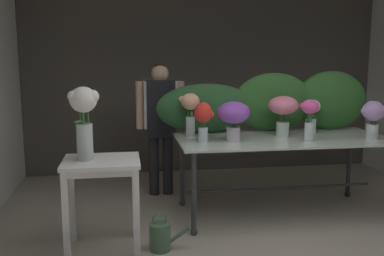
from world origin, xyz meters
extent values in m
plane|color=#9E9384|center=(0.00, 1.77, 0.00)|extent=(7.78, 7.78, 0.00)
cube|color=#4C4742|center=(0.00, 3.54, 1.38)|extent=(5.09, 0.12, 2.76)
cube|color=silver|center=(0.47, 1.57, 0.81)|extent=(2.17, 1.03, 0.02)
cylinder|color=#38383D|center=(-0.51, 1.16, 0.40)|extent=(0.05, 0.05, 0.80)
sphere|color=#38383D|center=(-0.51, 1.16, 0.03)|extent=(0.07, 0.07, 0.07)
cylinder|color=#38383D|center=(-0.51, 1.99, 0.40)|extent=(0.05, 0.05, 0.80)
sphere|color=#38383D|center=(-0.51, 1.99, 0.03)|extent=(0.07, 0.07, 0.07)
cylinder|color=#38383D|center=(1.45, 1.99, 0.40)|extent=(0.05, 0.05, 0.80)
sphere|color=#38383D|center=(1.45, 1.99, 0.03)|extent=(0.07, 0.07, 0.07)
cylinder|color=#38383D|center=(0.47, 1.57, 0.28)|extent=(1.97, 0.03, 0.03)
cube|color=white|center=(-1.33, 0.97, 0.78)|extent=(0.63, 0.54, 0.03)
cube|color=white|center=(-1.33, 0.97, 0.73)|extent=(0.57, 0.48, 0.06)
cube|color=white|center=(-1.60, 0.75, 0.38)|extent=(0.05, 0.05, 0.76)
cube|color=white|center=(-1.05, 0.75, 0.38)|extent=(0.05, 0.05, 0.76)
cube|color=white|center=(-1.60, 1.20, 0.38)|extent=(0.05, 0.05, 0.76)
cube|color=white|center=(-1.05, 1.20, 0.38)|extent=(0.05, 0.05, 0.76)
cylinder|color=#232328|center=(-0.79, 2.43, 0.41)|extent=(0.12, 0.12, 0.81)
cylinder|color=#232328|center=(-0.63, 2.43, 0.41)|extent=(0.12, 0.12, 0.81)
cube|color=silver|center=(-0.71, 2.43, 1.08)|extent=(0.39, 0.22, 0.54)
cube|color=black|center=(-0.71, 2.32, 1.04)|extent=(0.33, 0.02, 0.66)
cylinder|color=#D8AD8E|center=(-0.95, 2.43, 1.08)|extent=(0.09, 0.09, 0.55)
cylinder|color=#D8AD8E|center=(-0.47, 2.43, 1.08)|extent=(0.09, 0.09, 0.55)
sphere|color=#D8AD8E|center=(-0.71, 2.43, 1.44)|extent=(0.20, 0.20, 0.20)
ellipsoid|color=black|center=(-0.71, 2.45, 1.51)|extent=(0.15, 0.15, 0.09)
ellipsoid|color=#28562D|center=(-0.25, 1.97, 1.08)|extent=(1.09, 0.27, 0.53)
ellipsoid|color=#2D6028|center=(0.50, 1.97, 1.14)|extent=(0.90, 0.25, 0.64)
ellipsoid|color=#2D6028|center=(1.18, 1.97, 1.15)|extent=(0.83, 0.26, 0.66)
cylinder|color=silver|center=(0.66, 1.36, 0.91)|extent=(0.09, 0.09, 0.18)
cylinder|color=#9EBCB2|center=(0.66, 1.36, 0.86)|extent=(0.08, 0.08, 0.08)
cylinder|color=#387033|center=(0.68, 1.37, 0.97)|extent=(0.01, 0.01, 0.29)
cylinder|color=#387033|center=(0.66, 1.37, 0.97)|extent=(0.01, 0.01, 0.29)
cylinder|color=#387033|center=(0.66, 1.34, 0.97)|extent=(0.01, 0.01, 0.29)
ellipsoid|color=#E54C9E|center=(0.66, 1.36, 1.15)|extent=(0.17, 0.17, 0.14)
sphere|color=#E54C9E|center=(0.60, 1.39, 1.16)|extent=(0.06, 0.06, 0.06)
sphere|color=#E54C9E|center=(0.71, 1.37, 1.15)|extent=(0.07, 0.07, 0.07)
ellipsoid|color=#387033|center=(0.66, 1.39, 1.02)|extent=(0.09, 0.10, 0.03)
cylinder|color=silver|center=(1.33, 1.35, 0.89)|extent=(0.12, 0.12, 0.15)
cylinder|color=#9EBCB2|center=(1.33, 1.35, 0.85)|extent=(0.11, 0.11, 0.06)
cylinder|color=#28562D|center=(1.36, 1.35, 0.93)|extent=(0.01, 0.01, 0.21)
cylinder|color=#28562D|center=(1.32, 1.37, 0.93)|extent=(0.01, 0.01, 0.21)
cylinder|color=#28562D|center=(1.32, 1.34, 0.93)|extent=(0.01, 0.01, 0.21)
ellipsoid|color=#B28ED1|center=(1.33, 1.35, 1.10)|extent=(0.22, 0.22, 0.20)
sphere|color=#B28ED1|center=(1.23, 1.36, 1.10)|extent=(0.06, 0.06, 0.06)
sphere|color=#B28ED1|center=(1.39, 1.35, 1.07)|extent=(0.09, 0.09, 0.09)
cylinder|color=silver|center=(0.49, 1.64, 0.89)|extent=(0.13, 0.13, 0.15)
cylinder|color=#9EBCB2|center=(0.49, 1.64, 0.85)|extent=(0.12, 0.12, 0.06)
cylinder|color=#387033|center=(0.52, 1.63, 0.96)|extent=(0.01, 0.01, 0.26)
cylinder|color=#387033|center=(0.47, 1.66, 0.96)|extent=(0.01, 0.01, 0.26)
cylinder|color=#387033|center=(0.48, 1.62, 0.96)|extent=(0.01, 0.01, 0.26)
ellipsoid|color=pink|center=(0.49, 1.64, 1.14)|extent=(0.31, 0.31, 0.19)
sphere|color=pink|center=(0.40, 1.65, 1.14)|extent=(0.10, 0.10, 0.10)
cylinder|color=silver|center=(-0.08, 1.46, 0.89)|extent=(0.13, 0.13, 0.14)
cylinder|color=#9EBCB2|center=(-0.08, 1.46, 0.85)|extent=(0.12, 0.12, 0.06)
cylinder|color=#28562D|center=(-0.05, 1.45, 0.93)|extent=(0.01, 0.01, 0.21)
cylinder|color=#28562D|center=(-0.07, 1.48, 0.93)|extent=(0.01, 0.01, 0.21)
cylinder|color=#28562D|center=(-0.11, 1.45, 0.93)|extent=(0.01, 0.01, 0.21)
cylinder|color=#28562D|center=(-0.07, 1.43, 0.93)|extent=(0.01, 0.01, 0.21)
ellipsoid|color=purple|center=(-0.08, 1.46, 1.10)|extent=(0.32, 0.32, 0.21)
sphere|color=purple|center=(0.02, 1.44, 1.12)|extent=(0.12, 0.12, 0.12)
cylinder|color=silver|center=(0.87, 1.77, 0.90)|extent=(0.09, 0.09, 0.16)
cylinder|color=#9EBCB2|center=(0.87, 1.77, 0.85)|extent=(0.08, 0.08, 0.07)
cylinder|color=#477F3D|center=(0.89, 1.77, 0.95)|extent=(0.01, 0.01, 0.24)
cylinder|color=#477F3D|center=(0.87, 1.78, 0.95)|extent=(0.01, 0.01, 0.24)
cylinder|color=#477F3D|center=(0.85, 1.76, 0.95)|extent=(0.01, 0.01, 0.24)
cylinder|color=#477F3D|center=(0.87, 1.76, 0.95)|extent=(0.01, 0.01, 0.24)
ellipsoid|color=white|center=(0.87, 1.77, 1.11)|extent=(0.17, 0.17, 0.15)
sphere|color=white|center=(0.80, 1.79, 1.12)|extent=(0.05, 0.05, 0.05)
ellipsoid|color=#28562D|center=(0.87, 1.76, 0.99)|extent=(0.10, 0.10, 0.03)
cylinder|color=silver|center=(-0.38, 1.45, 0.89)|extent=(0.09, 0.09, 0.14)
cylinder|color=#9EBCB2|center=(-0.38, 1.45, 0.85)|extent=(0.09, 0.09, 0.06)
cylinder|color=#2D6028|center=(-0.35, 1.45, 0.94)|extent=(0.01, 0.01, 0.22)
cylinder|color=#2D6028|center=(-0.38, 1.47, 0.94)|extent=(0.01, 0.01, 0.22)
cylinder|color=#2D6028|center=(-0.40, 1.45, 0.94)|extent=(0.01, 0.01, 0.22)
cylinder|color=#2D6028|center=(-0.38, 1.43, 0.94)|extent=(0.01, 0.01, 0.22)
ellipsoid|color=red|center=(-0.38, 1.45, 1.11)|extent=(0.17, 0.17, 0.20)
sphere|color=red|center=(-0.42, 1.45, 1.08)|extent=(0.08, 0.08, 0.08)
sphere|color=red|center=(-0.31, 1.43, 1.09)|extent=(0.06, 0.06, 0.06)
cylinder|color=silver|center=(-0.46, 1.76, 0.92)|extent=(0.10, 0.10, 0.21)
cylinder|color=#9EBCB2|center=(-0.46, 1.76, 0.86)|extent=(0.09, 0.09, 0.09)
cylinder|color=#477F3D|center=(-0.44, 1.76, 0.98)|extent=(0.01, 0.01, 0.30)
cylinder|color=#477F3D|center=(-0.45, 1.77, 0.98)|extent=(0.01, 0.01, 0.30)
cylinder|color=#477F3D|center=(-0.48, 1.76, 0.98)|extent=(0.01, 0.01, 0.30)
cylinder|color=#477F3D|center=(-0.45, 1.74, 0.98)|extent=(0.01, 0.01, 0.30)
ellipsoid|color=#F4B78E|center=(-0.46, 1.76, 1.18)|extent=(0.19, 0.19, 0.17)
sphere|color=#F4B78E|center=(-0.54, 1.77, 1.21)|extent=(0.06, 0.06, 0.06)
sphere|color=#F4B78E|center=(-0.39, 1.78, 1.15)|extent=(0.08, 0.08, 0.08)
ellipsoid|color=#387033|center=(-0.43, 1.80, 1.04)|extent=(0.06, 0.11, 0.03)
cylinder|color=silver|center=(-1.45, 0.97, 0.94)|extent=(0.13, 0.13, 0.31)
cylinder|color=#9EBCB2|center=(-1.45, 0.97, 0.86)|extent=(0.12, 0.12, 0.13)
cylinder|color=#477F3D|center=(-1.42, 0.97, 1.02)|extent=(0.01, 0.01, 0.43)
cylinder|color=#477F3D|center=(-1.46, 1.00, 1.02)|extent=(0.01, 0.01, 0.43)
cylinder|color=#477F3D|center=(-1.48, 0.97, 1.02)|extent=(0.01, 0.01, 0.43)
cylinder|color=#477F3D|center=(-1.46, 0.94, 1.02)|extent=(0.01, 0.01, 0.43)
ellipsoid|color=white|center=(-1.45, 0.97, 1.29)|extent=(0.22, 0.22, 0.21)
sphere|color=white|center=(-1.53, 0.95, 1.32)|extent=(0.09, 0.09, 0.09)
sphere|color=white|center=(-1.38, 0.96, 1.32)|extent=(0.11, 0.11, 0.11)
ellipsoid|color=#477F3D|center=(-1.49, 0.96, 1.12)|extent=(0.10, 0.10, 0.03)
cylinder|color=#4C704C|center=(-0.85, 0.88, 0.12)|extent=(0.18, 0.18, 0.24)
cylinder|color=#4C704C|center=(-0.68, 0.88, 0.13)|extent=(0.18, 0.04, 0.14)
torus|color=#4C704C|center=(-0.85, 0.88, 0.28)|extent=(0.13, 0.02, 0.13)
camera|label=1|loc=(-1.13, -2.71, 1.65)|focal=41.55mm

